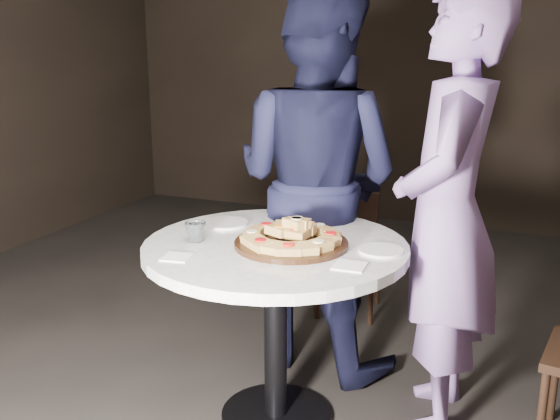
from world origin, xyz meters
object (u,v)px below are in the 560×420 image
(table, at_px, (275,278))
(diner_navy, at_px, (316,182))
(serving_board, at_px, (291,244))
(diner_teal, at_px, (447,217))
(focaccia_pile, at_px, (292,234))
(water_glass, at_px, (196,232))
(chair_far, at_px, (347,243))

(table, xyz_separation_m, diner_navy, (-0.04, 0.62, 0.28))
(serving_board, xyz_separation_m, diner_teal, (0.58, 0.28, 0.10))
(serving_board, relative_size, focaccia_pile, 1.12)
(water_glass, bearing_deg, diner_navy, 69.44)
(diner_teal, bearing_deg, table, -70.80)
(water_glass, bearing_deg, chair_far, 77.53)
(diner_navy, xyz_separation_m, diner_teal, (0.70, -0.35, -0.02))
(chair_far, distance_m, diner_teal, 1.23)
(table, relative_size, diner_navy, 0.65)
(water_glass, xyz_separation_m, diner_navy, (0.27, 0.73, 0.09))
(water_glass, bearing_deg, table, 19.14)
(focaccia_pile, relative_size, diner_teal, 0.22)
(focaccia_pile, height_order, diner_teal, diner_teal)
(focaccia_pile, bearing_deg, diner_navy, 100.89)
(diner_navy, bearing_deg, serving_board, 112.05)
(table, distance_m, diner_teal, 0.76)
(table, relative_size, water_glass, 13.78)
(serving_board, height_order, water_glass, water_glass)
(focaccia_pile, bearing_deg, diner_teal, 26.27)
(table, bearing_deg, chair_far, 91.56)
(serving_board, bearing_deg, diner_navy, 100.51)
(diner_navy, bearing_deg, water_glass, 80.98)
(table, xyz_separation_m, chair_far, (-0.03, 1.18, -0.20))
(serving_board, bearing_deg, chair_far, 95.16)
(chair_far, bearing_deg, serving_board, 88.37)
(water_glass, xyz_separation_m, diner_teal, (0.97, 0.38, 0.07))
(water_glass, relative_size, diner_navy, 0.05)
(table, bearing_deg, diner_teal, 22.60)
(diner_navy, distance_m, diner_teal, 0.78)
(table, bearing_deg, focaccia_pile, -8.12)
(table, bearing_deg, water_glass, -160.86)
(chair_far, xyz_separation_m, diner_teal, (0.69, -0.90, 0.47))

